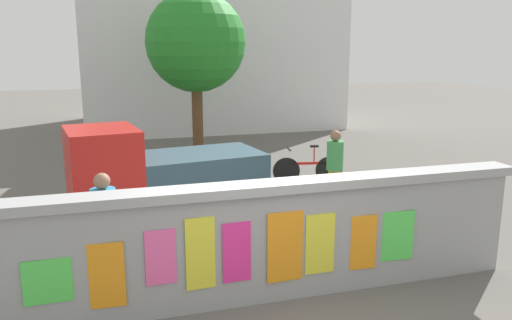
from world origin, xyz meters
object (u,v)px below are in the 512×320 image
object	(u,v)px
person_bystander	(104,218)
motorcycle	(357,213)
auto_rickshaw_truck	(158,175)
tree_roadside	(196,43)
person_walking	(335,161)
bicycle_near	(308,169)

from	to	relation	value
person_bystander	motorcycle	bearing A→B (deg)	8.91
auto_rickshaw_truck	tree_roadside	bearing A→B (deg)	72.91
auto_rickshaw_truck	person_walking	size ratio (longest dim) A/B	2.33
auto_rickshaw_truck	bicycle_near	bearing A→B (deg)	24.24
bicycle_near	person_walking	distance (m)	2.02
auto_rickshaw_truck	bicycle_near	world-z (taller)	auto_rickshaw_truck
auto_rickshaw_truck	person_bystander	size ratio (longest dim) A/B	2.33
bicycle_near	tree_roadside	size ratio (longest dim) A/B	0.34
person_bystander	tree_roadside	world-z (taller)	tree_roadside
person_walking	person_bystander	xyz separation A→B (m)	(-4.53, -2.38, 0.00)
person_bystander	tree_roadside	bearing A→B (deg)	71.77
motorcycle	tree_roadside	size ratio (longest dim) A/B	0.39
bicycle_near	person_walking	xyz separation A→B (m)	(-0.20, -1.91, 0.62)
bicycle_near	person_bystander	xyz separation A→B (m)	(-4.74, -4.29, 0.62)
auto_rickshaw_truck	tree_roadside	size ratio (longest dim) A/B	0.77
person_walking	tree_roadside	distance (m)	6.85
bicycle_near	person_bystander	distance (m)	6.42
bicycle_near	tree_roadside	world-z (taller)	tree_roadside
motorcycle	bicycle_near	size ratio (longest dim) A/B	1.13
auto_rickshaw_truck	motorcycle	distance (m)	3.74
person_walking	tree_roadside	xyz separation A→B (m)	(-1.72, 6.18, 2.42)
person_walking	tree_roadside	bearing A→B (deg)	105.52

